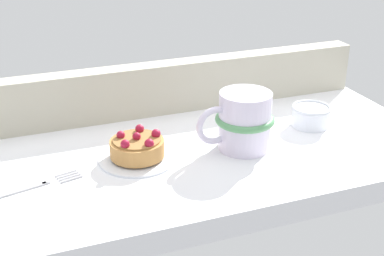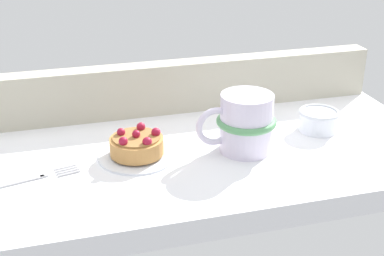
{
  "view_description": "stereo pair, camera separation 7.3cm",
  "coord_description": "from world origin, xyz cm",
  "px_view_note": "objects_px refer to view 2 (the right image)",
  "views": [
    {
      "loc": [
        -25.49,
        -74.04,
        40.06
      ],
      "look_at": [
        2.24,
        -1.25,
        4.62
      ],
      "focal_mm": 50.21,
      "sensor_mm": 36.0,
      "label": 1
    },
    {
      "loc": [
        -18.6,
        -76.31,
        40.06
      ],
      "look_at": [
        2.24,
        -1.25,
        4.62
      ],
      "focal_mm": 50.21,
      "sensor_mm": 36.0,
      "label": 2
    }
  ],
  "objects_px": {
    "dessert_fork": "(21,181)",
    "sugar_bowl": "(318,120)",
    "dessert_plate": "(137,156)",
    "coffee_mug": "(245,123)",
    "raspberry_tart": "(137,145)"
  },
  "relations": [
    {
      "from": "dessert_fork",
      "to": "sugar_bowl",
      "type": "height_order",
      "value": "sugar_bowl"
    },
    {
      "from": "raspberry_tart",
      "to": "sugar_bowl",
      "type": "distance_m",
      "value": 0.33
    },
    {
      "from": "coffee_mug",
      "to": "dessert_plate",
      "type": "bearing_deg",
      "value": 173.34
    },
    {
      "from": "dessert_fork",
      "to": "sugar_bowl",
      "type": "bearing_deg",
      "value": 5.61
    },
    {
      "from": "dessert_fork",
      "to": "sugar_bowl",
      "type": "relative_size",
      "value": 2.46
    },
    {
      "from": "dessert_plate",
      "to": "coffee_mug",
      "type": "height_order",
      "value": "coffee_mug"
    },
    {
      "from": "raspberry_tart",
      "to": "sugar_bowl",
      "type": "relative_size",
      "value": 1.2
    },
    {
      "from": "coffee_mug",
      "to": "dessert_fork",
      "type": "xyz_separation_m",
      "value": [
        -0.35,
        -0.01,
        -0.05
      ]
    },
    {
      "from": "dessert_plate",
      "to": "sugar_bowl",
      "type": "bearing_deg",
      "value": 3.17
    },
    {
      "from": "raspberry_tart",
      "to": "coffee_mug",
      "type": "height_order",
      "value": "coffee_mug"
    },
    {
      "from": "raspberry_tart",
      "to": "dessert_fork",
      "type": "bearing_deg",
      "value": -169.98
    },
    {
      "from": "dessert_plate",
      "to": "sugar_bowl",
      "type": "distance_m",
      "value": 0.33
    },
    {
      "from": "dessert_plate",
      "to": "coffee_mug",
      "type": "relative_size",
      "value": 0.94
    },
    {
      "from": "sugar_bowl",
      "to": "coffee_mug",
      "type": "bearing_deg",
      "value": -166.07
    },
    {
      "from": "coffee_mug",
      "to": "sugar_bowl",
      "type": "height_order",
      "value": "coffee_mug"
    }
  ]
}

